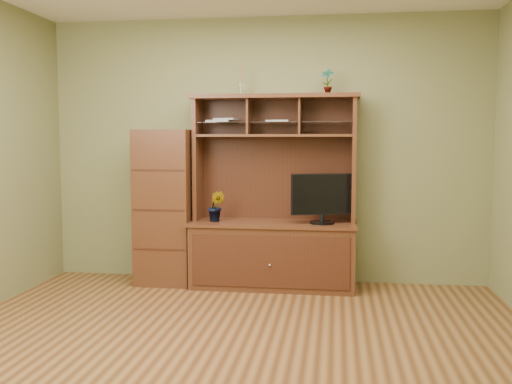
# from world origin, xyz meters

# --- Properties ---
(room) EXTENTS (4.54, 4.04, 2.74)m
(room) POSITION_xyz_m (0.00, 0.00, 1.35)
(room) COLOR #523117
(room) RESTS_ON ground
(media_hutch) EXTENTS (1.66, 0.61, 1.90)m
(media_hutch) POSITION_xyz_m (0.12, 1.73, 0.52)
(media_hutch) COLOR #412112
(media_hutch) RESTS_ON room
(monitor) EXTENTS (0.60, 0.24, 0.49)m
(monitor) POSITION_xyz_m (0.60, 1.65, 0.91)
(monitor) COLOR black
(monitor) RESTS_ON media_hutch
(orchid_plant) EXTENTS (0.18, 0.15, 0.31)m
(orchid_plant) POSITION_xyz_m (-0.44, 1.65, 0.80)
(orchid_plant) COLOR #25531C
(orchid_plant) RESTS_ON media_hutch
(top_plant) EXTENTS (0.15, 0.12, 0.25)m
(top_plant) POSITION_xyz_m (0.63, 1.80, 2.02)
(top_plant) COLOR #366021
(top_plant) RESTS_ON media_hutch
(reed_diffuser) EXTENTS (0.06, 0.06, 0.31)m
(reed_diffuser) POSITION_xyz_m (-0.22, 1.80, 2.02)
(reed_diffuser) COLOR silver
(reed_diffuser) RESTS_ON media_hutch
(magazines) EXTENTS (0.85, 0.21, 0.04)m
(magazines) POSITION_xyz_m (-0.23, 1.81, 1.65)
(magazines) COLOR #ABABB0
(magazines) RESTS_ON media_hutch
(side_cabinet) EXTENTS (0.56, 0.51, 1.56)m
(side_cabinet) POSITION_xyz_m (-0.98, 1.73, 0.78)
(side_cabinet) COLOR #412112
(side_cabinet) RESTS_ON room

